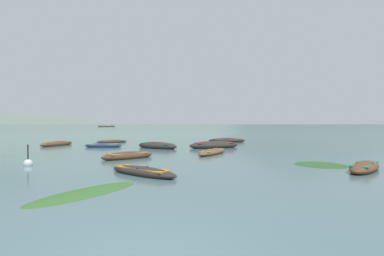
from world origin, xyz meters
TOP-DOWN VIEW (x-y plane):
  - ground_plane at (0.00, 1500.00)m, footprint 6000.00×6000.00m
  - mountain_0 at (-1415.90, 2266.84)m, footprint 2113.78×2113.78m
  - mountain_1 at (-655.32, 2085.60)m, footprint 2310.77×2310.77m
  - mountain_2 at (43.42, 2026.06)m, footprint 661.51×661.51m
  - mountain_3 at (984.50, 2381.09)m, footprint 2193.34×2193.34m
  - rowboat_0 at (8.31, 7.78)m, footprint 2.94×3.05m
  - rowboat_1 at (-11.21, 21.77)m, footprint 2.06×3.85m
  - rowboat_2 at (-1.73, 18.84)m, footprint 3.95×3.25m
  - rowboat_3 at (-2.68, 12.08)m, footprint 3.08×2.76m
  - rowboat_4 at (-1.02, 6.96)m, footprint 3.26×2.84m
  - rowboat_5 at (-7.27, 25.76)m, footprint 3.16×2.00m
  - rowboat_7 at (5.05, 26.40)m, footprint 4.03×1.59m
  - rowboat_8 at (2.38, 14.37)m, footprint 2.54×3.65m
  - rowboat_9 at (-6.44, 19.94)m, footprint 3.15×0.92m
  - rowboat_12 at (2.95, 19.08)m, footprint 4.55×2.73m
  - ferry_0 at (-50.73, 174.33)m, footprint 10.06×4.49m
  - mooring_buoy at (-6.92, 9.53)m, footprint 0.42×0.42m
  - weed_patch_0 at (7.22, 9.40)m, footprint 3.32×3.27m
  - weed_patch_1 at (-2.16, 4.08)m, footprint 2.96×3.59m
  - weed_patch_2 at (2.89, 23.19)m, footprint 3.19×3.15m

SIDE VIEW (x-z plane):
  - ground_plane at x=0.00m, z-range 0.00..0.00m
  - weed_patch_0 at x=7.22m, z-range -0.07..0.07m
  - weed_patch_1 at x=-2.16m, z-range -0.07..0.07m
  - weed_patch_2 at x=2.89m, z-range -0.07..0.07m
  - mooring_buoy at x=-6.92m, z-range -0.46..0.67m
  - rowboat_5 at x=-7.27m, z-range -0.07..0.32m
  - rowboat_4 at x=-1.02m, z-range -0.07..0.33m
  - rowboat_8 at x=2.38m, z-range -0.08..0.35m
  - rowboat_9 at x=-6.44m, z-range -0.09..0.38m
  - rowboat_0 at x=8.31m, z-range -0.09..0.39m
  - rowboat_3 at x=-2.68m, z-range -0.09..0.41m
  - rowboat_1 at x=-11.21m, z-range -0.10..0.42m
  - rowboat_7 at x=5.05m, z-range -0.11..0.47m
  - rowboat_2 at x=-1.73m, z-range -0.12..0.53m
  - rowboat_12 at x=2.95m, z-range -0.14..0.58m
  - ferry_0 at x=-50.73m, z-range -0.82..1.71m
  - mountain_2 at x=43.42m, z-range 0.00..194.98m
  - mountain_3 at x=984.50m, z-range 0.00..512.94m
  - mountain_1 at x=-655.32m, z-range 0.00..564.77m
  - mountain_0 at x=-1415.90m, z-range 0.00..593.63m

